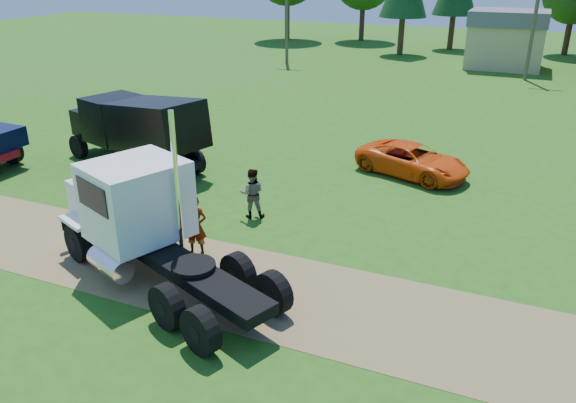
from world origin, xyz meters
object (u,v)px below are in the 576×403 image
at_px(spectator_a, 196,226).
at_px(black_dump_truck, 137,127).
at_px(white_semi_tractor, 139,217).
at_px(orange_pickup, 413,160).

bearing_deg(spectator_a, black_dump_truck, 123.17).
distance_m(white_semi_tractor, orange_pickup, 12.51).
bearing_deg(spectator_a, white_semi_tractor, -139.08).
bearing_deg(orange_pickup, spectator_a, 172.93).
height_order(white_semi_tractor, orange_pickup, white_semi_tractor).
xyz_separation_m(white_semi_tractor, orange_pickup, (5.68, 11.10, -1.01)).
height_order(black_dump_truck, spectator_a, black_dump_truck).
relative_size(white_semi_tractor, spectator_a, 4.29).
distance_m(black_dump_truck, orange_pickup, 11.98).
xyz_separation_m(black_dump_truck, spectator_a, (6.58, -5.90, -0.90)).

